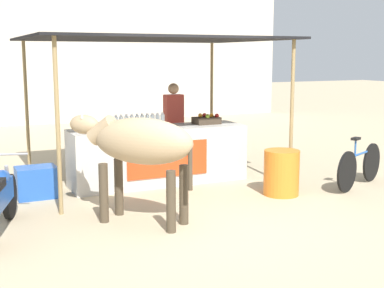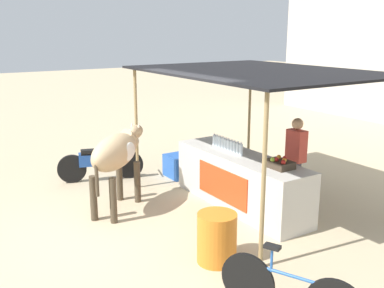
% 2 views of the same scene
% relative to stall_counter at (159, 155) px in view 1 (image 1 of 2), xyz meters
% --- Properties ---
extents(ground_plane, '(60.00, 60.00, 0.00)m').
position_rel_stall_counter_xyz_m(ground_plane, '(0.00, -2.20, -0.48)').
color(ground_plane, tan).
extents(building_wall_far, '(16.00, 0.50, 6.84)m').
position_rel_stall_counter_xyz_m(building_wall_far, '(0.00, 8.98, 2.94)').
color(building_wall_far, beige).
rests_on(building_wall_far, ground).
extents(stall_counter, '(3.00, 0.82, 0.96)m').
position_rel_stall_counter_xyz_m(stall_counter, '(0.00, 0.00, 0.00)').
color(stall_counter, beige).
rests_on(stall_counter, ground).
extents(stall_awning, '(4.20, 3.20, 2.45)m').
position_rel_stall_counter_xyz_m(stall_awning, '(0.00, 0.30, 1.88)').
color(stall_awning, black).
rests_on(stall_awning, ground).
extents(water_bottle_row, '(0.88, 0.07, 0.25)m').
position_rel_stall_counter_xyz_m(water_bottle_row, '(-0.35, -0.05, 0.59)').
color(water_bottle_row, silver).
rests_on(water_bottle_row, stall_counter).
extents(fruit_crate, '(0.44, 0.32, 0.18)m').
position_rel_stall_counter_xyz_m(fruit_crate, '(0.93, 0.05, 0.55)').
color(fruit_crate, '#3F3326').
rests_on(fruit_crate, stall_counter).
extents(vendor_behind_counter, '(0.34, 0.22, 1.65)m').
position_rel_stall_counter_xyz_m(vendor_behind_counter, '(0.60, 0.75, 0.37)').
color(vendor_behind_counter, '#383842').
rests_on(vendor_behind_counter, ground).
extents(cooler_box, '(0.60, 0.44, 0.48)m').
position_rel_stall_counter_xyz_m(cooler_box, '(-2.05, -0.10, -0.24)').
color(cooler_box, blue).
rests_on(cooler_box, ground).
extents(water_barrel, '(0.55, 0.55, 0.71)m').
position_rel_stall_counter_xyz_m(water_barrel, '(1.44, -1.54, -0.13)').
color(water_barrel, orange).
rests_on(water_barrel, ground).
extents(cow, '(1.46, 1.62, 1.44)m').
position_rel_stall_counter_xyz_m(cow, '(-1.03, -1.93, 0.55)').
color(cow, tan).
rests_on(cow, ground).
extents(bicycle_leaning, '(1.52, 0.74, 0.85)m').
position_rel_stall_counter_xyz_m(bicycle_leaning, '(2.93, -1.64, -0.13)').
color(bicycle_leaning, black).
rests_on(bicycle_leaning, ground).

